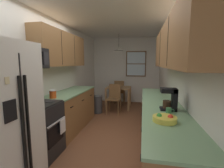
# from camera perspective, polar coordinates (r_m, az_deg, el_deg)

# --- Properties ---
(ground_plane) EXTENTS (12.00, 12.00, 0.00)m
(ground_plane) POSITION_cam_1_polar(r_m,az_deg,el_deg) (4.03, 0.57, -15.26)
(ground_plane) COLOR brown
(wall_left) EXTENTS (0.10, 9.00, 2.55)m
(wall_left) POSITION_cam_1_polar(r_m,az_deg,el_deg) (4.19, -17.91, 3.26)
(wall_left) COLOR white
(wall_left) RESTS_ON ground
(wall_right) EXTENTS (0.10, 9.00, 2.55)m
(wall_right) POSITION_cam_1_polar(r_m,az_deg,el_deg) (3.72, 21.53, 2.60)
(wall_right) COLOR white
(wall_right) RESTS_ON ground
(wall_back) EXTENTS (4.40, 0.10, 2.55)m
(wall_back) POSITION_cam_1_polar(r_m,az_deg,el_deg) (6.34, 5.03, 4.96)
(wall_back) COLOR white
(wall_back) RESTS_ON ground
(ceiling_slab) EXTENTS (4.40, 9.00, 0.08)m
(ceiling_slab) POSITION_cam_1_polar(r_m,az_deg,el_deg) (3.85, 0.63, 23.05)
(ceiling_slab) COLOR white
(stove_range) EXTENTS (0.66, 0.63, 1.10)m
(stove_range) POSITION_cam_1_polar(r_m,az_deg,el_deg) (2.96, -25.24, -14.82)
(stove_range) COLOR black
(stove_range) RESTS_ON ground
(microwave_over_range) EXTENTS (0.39, 0.61, 0.33)m
(microwave_over_range) POSITION_cam_1_polar(r_m,az_deg,el_deg) (2.82, -28.48, 8.32)
(microwave_over_range) COLOR black
(counter_left) EXTENTS (0.64, 1.79, 0.90)m
(counter_left) POSITION_cam_1_polar(r_m,az_deg,el_deg) (3.95, -14.71, -9.03)
(counter_left) COLOR olive
(counter_left) RESTS_ON ground
(upper_cabinets_left) EXTENTS (0.33, 1.87, 0.75)m
(upper_cabinets_left) POSITION_cam_1_polar(r_m,az_deg,el_deg) (3.82, -17.70, 11.87)
(upper_cabinets_left) COLOR olive
(counter_right) EXTENTS (0.64, 3.16, 0.90)m
(counter_right) POSITION_cam_1_polar(r_m,az_deg,el_deg) (2.87, 17.29, -15.64)
(counter_right) COLOR olive
(counter_right) RESTS_ON ground
(upper_cabinets_right) EXTENTS (0.33, 2.84, 0.67)m
(upper_cabinets_right) POSITION_cam_1_polar(r_m,az_deg,el_deg) (2.62, 21.75, 12.95)
(upper_cabinets_right) COLOR olive
(dining_table) EXTENTS (0.82, 0.72, 0.74)m
(dining_table) POSITION_cam_1_polar(r_m,az_deg,el_deg) (5.48, 2.41, -2.50)
(dining_table) COLOR olive
(dining_table) RESTS_ON ground
(dining_chair_near) EXTENTS (0.42, 0.42, 0.90)m
(dining_chair_near) POSITION_cam_1_polar(r_m,az_deg,el_deg) (4.96, 0.80, -4.78)
(dining_chair_near) COLOR brown
(dining_chair_near) RESTS_ON ground
(dining_chair_far) EXTENTS (0.41, 0.41, 0.90)m
(dining_chair_far) POSITION_cam_1_polar(r_m,az_deg,el_deg) (6.06, 2.72, -2.52)
(dining_chair_far) COLOR brown
(dining_chair_far) RESTS_ON ground
(pendant_light) EXTENTS (0.33, 0.33, 0.56)m
(pendant_light) POSITION_cam_1_polar(r_m,az_deg,el_deg) (5.42, 2.49, 12.63)
(pendant_light) COLOR black
(back_window) EXTENTS (0.77, 0.05, 0.98)m
(back_window) POSITION_cam_1_polar(r_m,az_deg,el_deg) (6.23, 8.74, 7.26)
(back_window) COLOR brown
(trash_bin) EXTENTS (0.30, 0.30, 0.55)m
(trash_bin) POSITION_cam_1_polar(r_m,az_deg,el_deg) (5.01, -5.25, -7.34)
(trash_bin) COLOR #3F3F42
(trash_bin) RESTS_ON ground
(storage_canister) EXTENTS (0.13, 0.13, 0.16)m
(storage_canister) POSITION_cam_1_polar(r_m,az_deg,el_deg) (3.20, -20.77, -3.45)
(storage_canister) COLOR #D84C19
(storage_canister) RESTS_ON counter_left
(dish_towel) EXTENTS (0.02, 0.16, 0.24)m
(dish_towel) POSITION_cam_1_polar(r_m,az_deg,el_deg) (2.89, -17.50, -14.37)
(dish_towel) COLOR white
(coffee_maker) EXTENTS (0.22, 0.18, 0.31)m
(coffee_maker) POSITION_cam_1_polar(r_m,az_deg,el_deg) (2.38, 20.60, -5.05)
(coffee_maker) COLOR black
(coffee_maker) RESTS_ON counter_right
(mug_by_coffeemaker) EXTENTS (0.11, 0.07, 0.09)m
(mug_by_coffeemaker) POSITION_cam_1_polar(r_m,az_deg,el_deg) (2.21, 20.02, -9.21)
(mug_by_coffeemaker) COLOR #3F7F4C
(mug_by_coffeemaker) RESTS_ON counter_right
(fruit_bowl) EXTENTS (0.27, 0.27, 0.09)m
(fruit_bowl) POSITION_cam_1_polar(r_m,az_deg,el_deg) (1.93, 18.65, -11.82)
(fruit_bowl) COLOR #E5D14C
(fruit_bowl) RESTS_ON counter_right
(table_serving_bowl) EXTENTS (0.22, 0.22, 0.06)m
(table_serving_bowl) POSITION_cam_1_polar(r_m,az_deg,el_deg) (5.48, 1.28, -0.77)
(table_serving_bowl) COLOR silver
(table_serving_bowl) RESTS_ON dining_table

